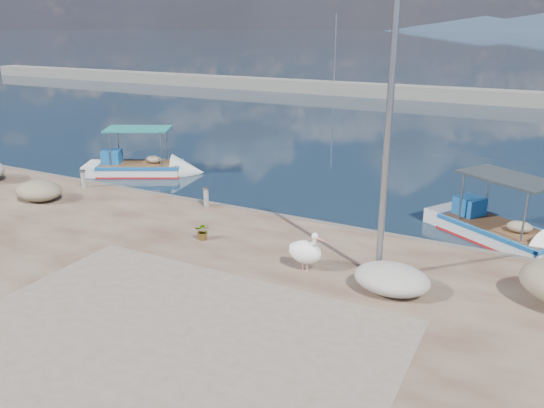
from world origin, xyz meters
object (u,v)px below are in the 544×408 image
Objects in this scene: boat_left at (140,170)px; pelican at (306,251)px; boat_right at (499,235)px; lamp_post at (387,148)px; bollard_near at (206,196)px.

boat_left reaches higher than pelican.
lamp_post is (-2.36, -5.24, 3.61)m from boat_right.
lamp_post is (1.76, 0.52, 2.77)m from pelican.
pelican is at bearing -30.58° from bollard_near.
pelican is 1.68× the size of bollard_near.
boat_left is 4.54× the size of pelican.
pelican is 3.33m from lamp_post.
pelican is (-4.13, -5.76, 0.83)m from boat_right.
boat_left is at bearing 154.72° from lamp_post.
boat_right reaches higher than pelican.
lamp_post reaches higher than bollard_near.
boat_right is (15.41, -0.92, -0.00)m from boat_left.
pelican is at bearing -58.12° from boat_left.
pelican is at bearing -93.80° from boat_right.
boat_left reaches higher than bollard_near.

